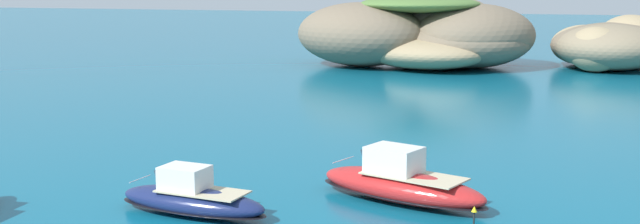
{
  "coord_description": "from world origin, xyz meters",
  "views": [
    {
      "loc": [
        12.66,
        -18.98,
        9.1
      ],
      "look_at": [
        1.83,
        16.42,
        2.72
      ],
      "focal_mm": 42.91,
      "sensor_mm": 36.0,
      "label": 1
    }
  ],
  "objects": [
    {
      "name": "islet_large",
      "position": [
        0.07,
        62.52,
        3.32
      ],
      "size": [
        30.0,
        20.38,
        7.59
      ],
      "color": "#756651",
      "rests_on": "ground"
    },
    {
      "name": "motorboat_red",
      "position": [
        6.88,
        11.42,
        0.77
      ],
      "size": [
        8.09,
        4.84,
        2.29
      ],
      "color": "red",
      "rests_on": "ground"
    },
    {
      "name": "islet_small",
      "position": [
        18.57,
        66.63,
        2.41
      ],
      "size": [
        19.14,
        19.99,
        5.52
      ],
      "color": "#84755B",
      "rests_on": "ground"
    },
    {
      "name": "motorboat_navy",
      "position": [
        -0.63,
        7.23,
        0.65
      ],
      "size": [
        6.72,
        2.78,
        1.93
      ],
      "color": "navy",
      "rests_on": "ground"
    }
  ]
}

